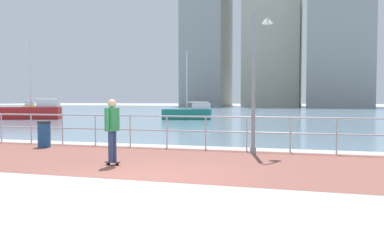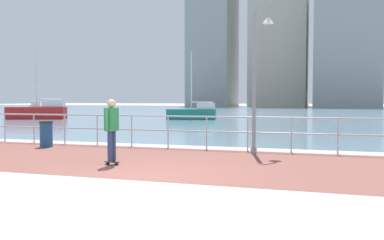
{
  "view_description": "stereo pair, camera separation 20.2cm",
  "coord_description": "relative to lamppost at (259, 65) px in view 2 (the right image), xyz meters",
  "views": [
    {
      "loc": [
        3.73,
        -8.56,
        1.7
      ],
      "look_at": [
        0.15,
        3.12,
        1.1
      ],
      "focal_mm": 39.53,
      "sensor_mm": 36.0,
      "label": 1
    },
    {
      "loc": [
        3.92,
        -8.5,
        1.7
      ],
      "look_at": [
        0.15,
        3.12,
        1.1
      ],
      "focal_mm": 39.53,
      "sensor_mm": 36.0,
      "label": 2
    }
  ],
  "objects": [
    {
      "name": "tower_concrete",
      "position": [
        -9.21,
        88.52,
        17.71
      ],
      "size": [
        12.89,
        13.61,
        42.62
      ],
      "color": "#B2AD99",
      "rests_on": "ground"
    },
    {
      "name": "sailboat_blue",
      "position": [
        -8.66,
        20.26,
        -2.22
      ],
      "size": [
        4.21,
        1.99,
        5.69
      ],
      "color": "#197266",
      "rests_on": "ground"
    },
    {
      "name": "skateboarder",
      "position": [
        -3.21,
        -3.55,
        -1.74
      ],
      "size": [
        0.41,
        0.55,
        1.7
      ],
      "color": "black",
      "rests_on": "ground"
    },
    {
      "name": "lamppost",
      "position": [
        0.0,
        0.0,
        0.0
      ],
      "size": [
        0.63,
        0.69,
        4.99
      ],
      "color": "gray",
      "rests_on": "ground"
    },
    {
      "name": "tower_slate",
      "position": [
        5.42,
        82.47,
        9.28
      ],
      "size": [
        12.9,
        17.13,
        25.74
      ],
      "color": "#939993",
      "rests_on": "ground"
    },
    {
      "name": "tower_steel",
      "position": [
        -25.7,
        89.5,
        18.48
      ],
      "size": [
        10.25,
        14.01,
        44.14
      ],
      "color": "#939993",
      "rests_on": "ground"
    },
    {
      "name": "brick_paving",
      "position": [
        -1.81,
        -2.39,
        -2.76
      ],
      "size": [
        28.0,
        5.72,
        0.01
      ],
      "primitive_type": "cube",
      "color": "brown",
      "rests_on": "ground"
    },
    {
      "name": "sailboat_gray",
      "position": [
        -21.51,
        17.04,
        -2.11
      ],
      "size": [
        5.05,
        3.14,
        6.79
      ],
      "color": "#B21E1E",
      "rests_on": "ground"
    },
    {
      "name": "ground",
      "position": [
        -1.81,
        35.27,
        -2.76
      ],
      "size": [
        220.0,
        220.0,
        0.0
      ],
      "primitive_type": "plane",
      "color": "#ADAAA5"
    },
    {
      "name": "sailboat_yellow",
      "position": [
        -30.52,
        28.27,
        -2.15
      ],
      "size": [
        3.7,
        4.54,
        6.37
      ],
      "color": "gold",
      "rests_on": "ground"
    },
    {
      "name": "trash_bin",
      "position": [
        -7.45,
        -0.58,
        -2.29
      ],
      "size": [
        0.46,
        0.46,
        0.93
      ],
      "color": "navy",
      "rests_on": "ground"
    },
    {
      "name": "harbor_water",
      "position": [
        -1.81,
        45.47,
        -2.76
      ],
      "size": [
        180.0,
        88.0,
        0.0
      ],
      "primitive_type": "cube",
      "color": "#6B899E",
      "rests_on": "ground"
    },
    {
      "name": "waterfront_railing",
      "position": [
        -1.81,
        0.47,
        -1.98
      ],
      "size": [
        25.25,
        0.06,
        1.14
      ],
      "color": "#B2BCC1",
      "rests_on": "ground"
    }
  ]
}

